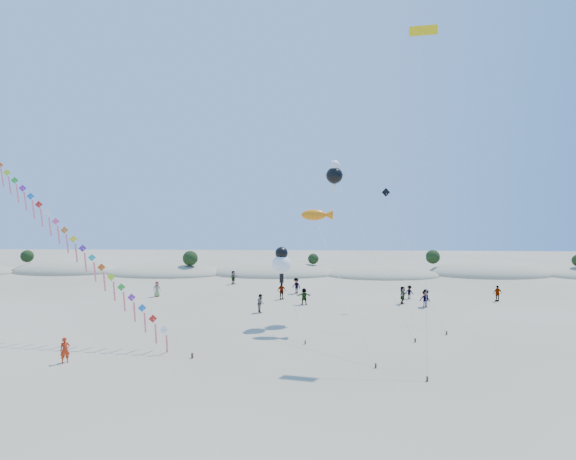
{
  "coord_description": "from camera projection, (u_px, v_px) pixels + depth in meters",
  "views": [
    {
      "loc": [
        4.82,
        -25.86,
        10.72
      ],
      "look_at": [
        3.37,
        14.0,
        8.37
      ],
      "focal_mm": 30.0,
      "sensor_mm": 36.0,
      "label": 1
    }
  ],
  "objects": [
    {
      "name": "ground",
      "position": [
        218.0,
        396.0,
        26.6
      ],
      "size": [
        160.0,
        160.0,
        0.0
      ],
      "primitive_type": "plane",
      "color": "gray",
      "rests_on": "ground"
    },
    {
      "name": "dune_ridge",
      "position": [
        280.0,
        273.0,
        71.59
      ],
      "size": [
        145.3,
        11.49,
        5.57
      ],
      "color": "tan",
      "rests_on": "ground"
    },
    {
      "name": "kite_train",
      "position": [
        48.0,
        215.0,
        39.02
      ],
      "size": [
        24.89,
        11.69,
        18.77
      ],
      "color": "#3F2D1E",
      "rests_on": "ground"
    },
    {
      "name": "fish_kite",
      "position": [
        317.0,
        215.0,
        40.93
      ],
      "size": [
        4.97,
        10.91,
        10.08
      ],
      "color": "#3F2D1E",
      "rests_on": "ground"
    },
    {
      "name": "cartoon_kite_low",
      "position": [
        282.0,
        262.0,
        41.61
      ],
      "size": [
        2.93,
        6.53,
        6.84
      ],
      "color": "#3F2D1E",
      "rests_on": "ground"
    },
    {
      "name": "cartoon_kite_high",
      "position": [
        334.0,
        174.0,
        45.42
      ],
      "size": [
        6.73,
        10.16,
        14.65
      ],
      "color": "#3F2D1E",
      "rests_on": "ground"
    },
    {
      "name": "parafoil_kite",
      "position": [
        423.0,
        37.0,
        37.02
      ],
      "size": [
        2.96,
        10.52,
        24.38
      ],
      "color": "#3F2D1E",
      "rests_on": "ground"
    },
    {
      "name": "dark_kite",
      "position": [
        401.0,
        229.0,
        46.28
      ],
      "size": [
        3.6,
        11.65,
        12.17
      ],
      "color": "#3F2D1E",
      "rests_on": "ground"
    },
    {
      "name": "flyer_foreground",
      "position": [
        65.0,
        350.0,
        31.98
      ],
      "size": [
        0.74,
        0.69,
        1.71
      ],
      "primitive_type": "imported",
      "rotation": [
        0.0,
        0.0,
        0.62
      ],
      "color": "#B9290E",
      "rests_on": "ground"
    },
    {
      "name": "beachgoers",
      "position": [
        332.0,
        292.0,
        52.48
      ],
      "size": [
        38.53,
        17.22,
        1.85
      ],
      "color": "slate",
      "rests_on": "ground"
    }
  ]
}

